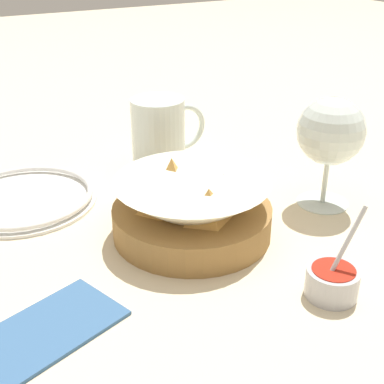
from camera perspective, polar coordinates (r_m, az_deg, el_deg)
The scene contains 7 objects.
ground_plane at distance 0.68m, azimuth 1.06°, elevation -4.62°, with size 4.00×4.00×0.00m, color beige.
food_basket at distance 0.67m, azimuth 0.02°, elevation -1.84°, with size 0.20×0.20×0.09m.
sauce_cup at distance 0.59m, azimuth 14.75°, elevation -9.12°, with size 0.06×0.06×0.10m.
wine_glass at distance 0.74m, azimuth 14.58°, elevation 5.99°, with size 0.09×0.09×0.15m.
beer_mug at distance 0.86m, azimuth -3.50°, elevation 6.03°, with size 0.13×0.09×0.11m.
side_plate at distance 0.80m, azimuth -17.54°, elevation -0.60°, with size 0.21×0.21×0.01m.
napkin at distance 0.55m, azimuth -14.99°, elevation -13.75°, with size 0.16×0.12×0.01m.
Camera 1 is at (-0.30, -0.50, 0.35)m, focal length 50.00 mm.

